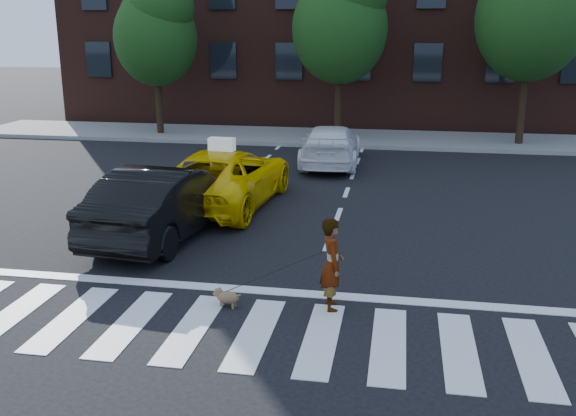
{
  "coord_description": "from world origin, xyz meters",
  "views": [
    {
      "loc": [
        3.03,
        -8.6,
        4.48
      ],
      "look_at": [
        0.95,
        3.13,
        1.1
      ],
      "focal_mm": 40.0,
      "sensor_mm": 36.0,
      "label": 1
    }
  ],
  "objects": [
    {
      "name": "black_sedan",
      "position": [
        -2.0,
        4.27,
        0.79
      ],
      "size": [
        2.16,
        4.97,
        1.59
      ],
      "primitive_type": "imported",
      "rotation": [
        0.0,
        0.0,
        3.04
      ],
      "color": "black",
      "rests_on": "ground"
    },
    {
      "name": "tree_mid",
      "position": [
        0.53,
        17.0,
        4.85
      ],
      "size": [
        3.69,
        3.69,
        7.1
      ],
      "color": "black",
      "rests_on": "ground"
    },
    {
      "name": "crosswalk",
      "position": [
        0.0,
        0.0,
        0.01
      ],
      "size": [
        13.0,
        2.4,
        0.01
      ],
      "primitive_type": "cube",
      "color": "silver",
      "rests_on": "ground"
    },
    {
      "name": "taxi_sign",
      "position": [
        -1.4,
        6.8,
        1.63
      ],
      "size": [
        0.67,
        0.33,
        0.32
      ],
      "primitive_type": "cube",
      "rotation": [
        0.0,
        0.0,
        3.06
      ],
      "color": "white",
      "rests_on": "taxi"
    },
    {
      "name": "tree_right",
      "position": [
        7.53,
        17.0,
        5.26
      ],
      "size": [
        4.0,
        4.0,
        7.7
      ],
      "color": "black",
      "rests_on": "ground"
    },
    {
      "name": "tree_left",
      "position": [
        -6.97,
        17.0,
        4.44
      ],
      "size": [
        3.39,
        3.38,
        6.5
      ],
      "color": "black",
      "rests_on": "ground"
    },
    {
      "name": "dog",
      "position": [
        0.3,
        0.87,
        0.17
      ],
      "size": [
        0.52,
        0.27,
        0.29
      ],
      "rotation": [
        0.0,
        0.0,
        -0.23
      ],
      "color": "#95724C",
      "rests_on": "ground"
    },
    {
      "name": "stop_line",
      "position": [
        0.0,
        1.6,
        0.01
      ],
      "size": [
        12.0,
        0.3,
        0.01
      ],
      "primitive_type": "cube",
      "color": "silver",
      "rests_on": "ground"
    },
    {
      "name": "woman",
      "position": [
        2.03,
        1.1,
        0.77
      ],
      "size": [
        0.49,
        0.64,
        1.55
      ],
      "primitive_type": "imported",
      "rotation": [
        0.0,
        0.0,
        1.81
      ],
      "color": "#999999",
      "rests_on": "ground"
    },
    {
      "name": "white_suv",
      "position": [
        0.74,
        12.42,
        0.66
      ],
      "size": [
        2.02,
        4.63,
        1.33
      ],
      "primitive_type": "imported",
      "rotation": [
        0.0,
        0.0,
        3.18
      ],
      "color": "white",
      "rests_on": "ground"
    },
    {
      "name": "taxi",
      "position": [
        -1.4,
        7.0,
        0.73
      ],
      "size": [
        2.84,
        5.45,
        1.47
      ],
      "primitive_type": "imported",
      "rotation": [
        0.0,
        0.0,
        3.06
      ],
      "color": "yellow",
      "rests_on": "ground"
    },
    {
      "name": "sidewalk_far",
      "position": [
        0.0,
        17.5,
        0.07
      ],
      "size": [
        30.0,
        4.0,
        0.15
      ],
      "primitive_type": "cube",
      "color": "slate",
      "rests_on": "ground"
    },
    {
      "name": "ground",
      "position": [
        0.0,
        0.0,
        0.0
      ],
      "size": [
        120.0,
        120.0,
        0.0
      ],
      "primitive_type": "plane",
      "color": "black",
      "rests_on": "ground"
    }
  ]
}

